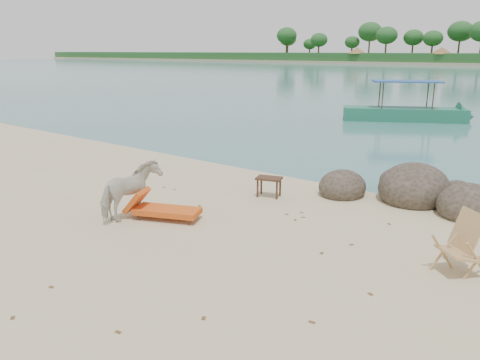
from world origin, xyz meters
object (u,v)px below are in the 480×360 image
at_px(boulders, 432,196).
at_px(deck_chair, 461,247).
at_px(side_table, 269,188).
at_px(boat_near, 406,88).
at_px(lounge_chair, 167,208).
at_px(cow, 131,192).

height_order(boulders, deck_chair, deck_chair).
height_order(boulders, side_table, boulders).
bearing_deg(boulders, boat_near, 111.37).
bearing_deg(deck_chair, side_table, -156.88).
relative_size(side_table, deck_chair, 0.62).
relative_size(boulders, side_table, 9.81).
bearing_deg(lounge_chair, boat_near, 70.84).
distance_m(boulders, lounge_chair, 6.70).
bearing_deg(boat_near, deck_chair, -96.54).
xyz_separation_m(boulders, cow, (-5.31, -5.33, 0.40)).
distance_m(side_table, boat_near, 17.10).
height_order(side_table, deck_chair, deck_chair).
relative_size(cow, side_table, 2.33).
height_order(lounge_chair, boat_near, boat_near).
height_order(boulders, boat_near, boat_near).
xyz_separation_m(boulders, side_table, (-3.67, -2.00, 0.01)).
height_order(boulders, cow, cow).
bearing_deg(side_table, cow, -133.28).
height_order(cow, deck_chair, cow).
bearing_deg(boat_near, boulders, -96.71).
relative_size(deck_chair, boat_near, 0.14).
distance_m(deck_chair, boat_near, 20.01).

